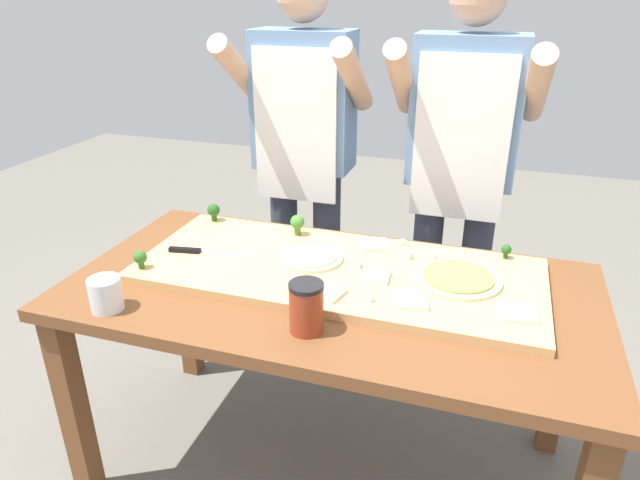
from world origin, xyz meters
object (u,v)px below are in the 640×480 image
at_px(pizza_whole_cheese_artichoke, 311,257).
at_px(cheese_crumble_d, 434,256).
at_px(chefs_knife, 202,252).
at_px(broccoli_floret_front_left, 297,223).
at_px(cook_left, 304,145).
at_px(pizza_slice_far_left, 328,293).
at_px(pizza_slice_center, 518,313).
at_px(cheese_crumble_c, 371,299).
at_px(broccoli_floret_front_mid, 506,250).
at_px(broccoli_floret_back_mid, 140,258).
at_px(broccoli_floret_back_right, 214,211).
at_px(prep_table, 330,313).
at_px(pizza_slice_near_right, 410,300).
at_px(flour_cup, 106,296).
at_px(cheese_crumble_f, 409,256).
at_px(sauce_jar, 306,307).
at_px(cheese_crumble_e, 294,281).
at_px(pizza_whole_pesto_green, 458,278).
at_px(pizza_slice_near_left, 375,244).
at_px(cheese_crumble_a, 359,265).
at_px(cheese_crumble_b, 403,242).
at_px(cook_right, 461,158).
at_px(pizza_slice_far_right, 375,277).

distance_m(pizza_whole_cheese_artichoke, cheese_crumble_d, 0.40).
bearing_deg(cheese_crumble_d, chefs_knife, -164.78).
relative_size(broccoli_floret_front_left, cook_left, 0.05).
bearing_deg(pizza_slice_far_left, pizza_slice_center, 5.86).
height_order(pizza_slice_far_left, pizza_slice_center, same).
distance_m(pizza_slice_far_left, cheese_crumble_c, 0.13).
distance_m(chefs_knife, broccoli_floret_front_mid, 1.01).
relative_size(broccoli_floret_back_mid, broccoli_floret_back_right, 0.87).
height_order(prep_table, pizza_slice_near_right, pizza_slice_near_right).
bearing_deg(pizza_slice_near_right, flour_cup, -162.49).
distance_m(broccoli_floret_front_mid, broccoli_floret_front_left, 0.72).
xyz_separation_m(cheese_crumble_c, cheese_crumble_f, (0.06, 0.31, 0.00)).
distance_m(pizza_whole_cheese_artichoke, broccoli_floret_front_left, 0.21).
distance_m(chefs_knife, sauce_jar, 0.55).
relative_size(cheese_crumble_f, sauce_jar, 0.14).
xyz_separation_m(cheese_crumble_d, cook_left, (-0.62, 0.47, 0.21)).
relative_size(broccoli_floret_back_right, flour_cup, 0.69).
height_order(pizza_slice_far_left, sauce_jar, sauce_jar).
height_order(broccoli_floret_back_mid, cook_left, cook_left).
height_order(cheese_crumble_d, cheese_crumble_e, cheese_crumble_e).
distance_m(pizza_whole_pesto_green, cheese_crumble_f, 0.20).
distance_m(pizza_slice_near_left, cheese_crumble_a, 0.17).
xyz_separation_m(broccoli_floret_back_mid, cook_left, (0.26, 0.82, 0.18)).
bearing_deg(sauce_jar, broccoli_floret_front_mid, 48.57).
xyz_separation_m(cheese_crumble_b, cheese_crumble_e, (-0.26, -0.38, 0.00)).
relative_size(cheese_crumble_c, cheese_crumble_f, 0.75).
bearing_deg(broccoli_floret_back_right, pizza_whole_pesto_green, -11.89).
relative_size(cheese_crumble_e, flour_cup, 0.19).
distance_m(pizza_slice_center, cook_right, 0.81).
distance_m(chefs_knife, broccoli_floret_back_right, 0.29).
xyz_separation_m(broccoli_floret_back_right, cook_left, (0.22, 0.40, 0.17)).
bearing_deg(flour_cup, pizza_whole_pesto_green, 24.74).
distance_m(broccoli_floret_back_mid, broccoli_floret_back_right, 0.43).
height_order(pizza_slice_near_right, cook_right, cook_right).
relative_size(cheese_crumble_e, cook_left, 0.01).
bearing_deg(cheese_crumble_a, broccoli_floret_back_right, 161.69).
relative_size(cheese_crumble_b, cheese_crumble_e, 0.99).
distance_m(prep_table, pizza_whole_pesto_green, 0.41).
xyz_separation_m(broccoli_floret_back_right, cheese_crumble_f, (0.76, -0.09, -0.03)).
distance_m(broccoli_floret_front_mid, cook_left, 0.95).
height_order(pizza_slice_near_left, pizza_slice_far_right, same).
height_order(prep_table, pizza_slice_far_left, pizza_slice_far_left).
height_order(pizza_slice_far_left, cheese_crumble_e, cheese_crumble_e).
distance_m(broccoli_floret_back_mid, cheese_crumble_d, 0.94).
bearing_deg(cheese_crumble_f, pizza_slice_far_left, -121.04).
xyz_separation_m(broccoli_floret_back_mid, cheese_crumble_c, (0.74, 0.02, -0.03)).
bearing_deg(broccoli_floret_front_mid, pizza_slice_center, -83.58).
xyz_separation_m(chefs_knife, broccoli_floret_back_right, (-0.09, 0.27, 0.03)).
relative_size(pizza_slice_center, pizza_slice_far_right, 1.12).
relative_size(cheese_crumble_e, cook_right, 0.01).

